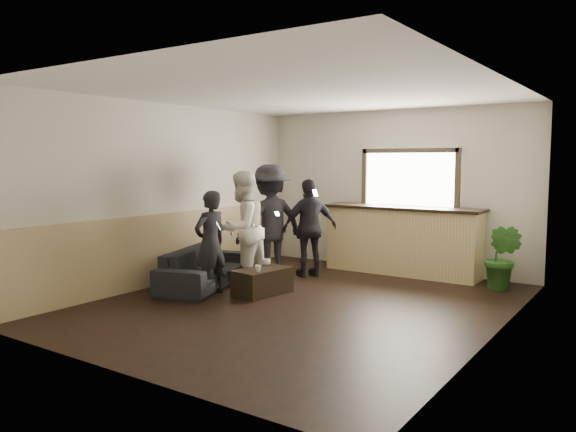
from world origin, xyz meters
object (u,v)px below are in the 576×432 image
Objects in this scene: person_b at (242,228)px; person_c at (270,221)px; person_a at (210,243)px; potted_plant at (503,257)px; bar_counter at (402,236)px; coffee_table at (262,281)px; cup_b at (258,268)px; cup_a at (266,262)px; sofa at (204,267)px; person_d at (310,228)px.

person_c reaches higher than person_b.
person_a is 0.74m from person_b.
person_c is (-0.01, 0.73, 0.04)m from person_b.
person_c reaches higher than potted_plant.
bar_counter reaches higher than coffee_table.
potted_plant is at bearing 117.56° from person_b.
person_a is at bearing -160.56° from cup_b.
bar_counter is 2.75× the size of potted_plant.
person_a is at bearing -126.56° from cup_a.
person_a is (-0.67, -0.24, 0.33)m from cup_b.
sofa is at bearing 2.19° from person_c.
cup_a is 0.06× the size of person_c.
potted_plant reaches higher than cup_a.
person_c is (0.45, 1.10, 0.64)m from sofa.
potted_plant is 0.56× the size of person_b.
person_a is at bearing 24.36° from person_c.
bar_counter reaches higher than cup_b.
person_d is at bearing 89.79° from cup_a.
person_c is at bearing -138.06° from bar_counter.
person_d is (0.49, 1.16, -0.07)m from person_b.
person_c is (-1.68, -1.51, 0.29)m from bar_counter.
person_b is (0.46, 0.37, 0.60)m from sofa.
potted_plant is at bearing 139.04° from person_d.
cup_b reaches higher than coffee_table.
person_c is at bearing 120.63° from coffee_table.
person_d is (-0.17, 1.65, 0.40)m from cup_b.
person_d is at bearing 154.81° from person_c.
person_a reaches higher than cup_b.
bar_counter is 2.92m from cup_b.
person_a is at bearing 19.88° from person_d.
person_b reaches higher than cup_a.
coffee_table is at bearing 61.78° from person_b.
person_b is (0.01, 0.72, 0.14)m from person_a.
person_a is at bearing -146.76° from sofa.
person_c is at bearing -14.74° from person_d.
person_d is at bearing -50.63° from sofa.
bar_counter is 22.42× the size of cup_a.
person_b is at bearing 153.42° from coffee_table.
potted_plant is at bearing -78.29° from sofa.
bar_counter is at bearing 167.38° from person_d.
sofa is 1.88m from person_d.
person_a is at bearing -145.59° from coffee_table.
cup_b is at bearing -114.55° from sofa.
bar_counter is 3.39m from sofa.
person_d is at bearing 95.91° from cup_b.
sofa reaches higher than cup_a.
bar_counter is at bearing -57.94° from sofa.
cup_b is 0.95m from person_b.
cup_a is 0.12× the size of potted_plant.
bar_counter is at bearing 69.72° from cup_b.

